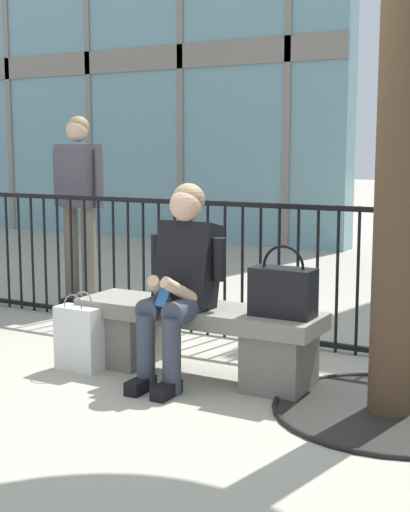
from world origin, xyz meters
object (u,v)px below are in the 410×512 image
at_px(seated_person_with_phone, 180,277).
at_px(stone_bench, 197,334).
at_px(shopping_bag, 79,337).
at_px(bystander_at_railing, 79,196).
at_px(handbag_on_bench, 283,291).

bearing_deg(seated_person_with_phone, stone_bench, 71.33).
distance_m(seated_person_with_phone, shopping_bag, 0.82).
relative_size(stone_bench, shopping_bag, 3.16).
relative_size(stone_bench, seated_person_with_phone, 1.32).
distance_m(stone_bench, bystander_at_railing, 2.52).
relative_size(seated_person_with_phone, shopping_bag, 2.39).
relative_size(handbag_on_bench, shopping_bag, 0.83).
height_order(stone_bench, seated_person_with_phone, seated_person_with_phone).
height_order(seated_person_with_phone, bystander_at_railing, bystander_at_railing).
height_order(seated_person_with_phone, handbag_on_bench, seated_person_with_phone).
relative_size(seated_person_with_phone, bystander_at_railing, 0.71).
bearing_deg(handbag_on_bench, seated_person_with_phone, -169.22).
relative_size(shopping_bag, bystander_at_railing, 0.30).
bearing_deg(bystander_at_railing, seated_person_with_phone, -36.94).
distance_m(seated_person_with_phone, bystander_at_railing, 2.47).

